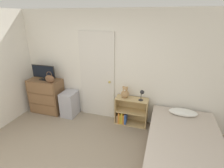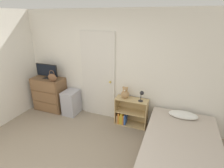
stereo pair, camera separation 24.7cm
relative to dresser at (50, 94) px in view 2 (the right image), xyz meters
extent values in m
cube|color=white|center=(1.48, 0.27, 0.83)|extent=(10.00, 0.06, 2.55)
cube|color=silver|center=(1.35, 0.22, 0.60)|extent=(0.85, 0.04, 2.09)
sphere|color=gold|center=(1.67, 0.17, 0.51)|extent=(0.06, 0.06, 0.06)
cube|color=brown|center=(0.00, 0.00, 0.00)|extent=(0.83, 0.43, 0.89)
cube|color=#89613E|center=(0.00, -0.22, -0.29)|extent=(0.77, 0.01, 0.26)
cube|color=#89613E|center=(0.00, -0.22, 0.00)|extent=(0.77, 0.01, 0.26)
cube|color=#89613E|center=(0.00, -0.22, 0.29)|extent=(0.77, 0.01, 0.26)
cube|color=black|center=(0.00, 0.01, 0.45)|extent=(0.22, 0.16, 0.01)
cylinder|color=black|center=(0.00, 0.01, 0.48)|extent=(0.04, 0.04, 0.04)
cube|color=black|center=(0.00, 0.01, 0.66)|extent=(0.63, 0.02, 0.32)
cube|color=black|center=(0.00, 0.00, 0.66)|extent=(0.59, 0.01, 0.28)
ellipsoid|color=brown|center=(0.27, -0.13, 0.54)|extent=(0.25, 0.11, 0.19)
torus|color=brown|center=(0.27, -0.13, 0.65)|extent=(0.15, 0.01, 0.15)
cube|color=#ADADB7|center=(0.67, 0.00, -0.13)|extent=(0.34, 0.44, 0.63)
cube|color=tan|center=(1.88, 0.08, -0.12)|extent=(0.02, 0.29, 0.66)
cube|color=tan|center=(2.59, 0.08, -0.12)|extent=(0.02, 0.29, 0.66)
cube|color=tan|center=(2.24, 0.08, -0.44)|extent=(0.70, 0.29, 0.02)
cube|color=tan|center=(2.24, 0.08, -0.12)|extent=(0.70, 0.29, 0.02)
cube|color=tan|center=(2.24, 0.08, 0.20)|extent=(0.70, 0.29, 0.02)
cube|color=tan|center=(2.24, 0.22, -0.12)|extent=(0.73, 0.01, 0.66)
cube|color=tan|center=(1.93, 0.05, -0.33)|extent=(0.03, 0.23, 0.20)
cube|color=orange|center=(1.97, 0.03, -0.29)|extent=(0.04, 0.17, 0.27)
cube|color=gold|center=(2.00, 0.06, -0.32)|extent=(0.02, 0.23, 0.22)
cube|color=gold|center=(2.04, 0.06, -0.29)|extent=(0.04, 0.23, 0.28)
cube|color=orange|center=(2.08, 0.06, -0.31)|extent=(0.04, 0.25, 0.23)
cube|color=#3359B2|center=(2.12, 0.03, -0.30)|extent=(0.04, 0.18, 0.24)
sphere|color=tan|center=(2.08, 0.08, 0.30)|extent=(0.18, 0.18, 0.18)
sphere|color=tan|center=(2.08, 0.08, 0.42)|extent=(0.11, 0.11, 0.11)
sphere|color=silver|center=(2.08, 0.03, 0.41)|extent=(0.04, 0.04, 0.04)
sphere|color=tan|center=(2.03, 0.08, 0.47)|extent=(0.05, 0.05, 0.05)
sphere|color=tan|center=(2.12, 0.08, 0.47)|extent=(0.05, 0.05, 0.05)
cylinder|color=#262628|center=(2.44, 0.05, 0.22)|extent=(0.10, 0.10, 0.01)
cylinder|color=#262628|center=(2.44, 0.05, 0.31)|extent=(0.01, 0.01, 0.16)
sphere|color=#262628|center=(2.46, 0.03, 0.42)|extent=(0.09, 0.09, 0.09)
cube|color=brown|center=(3.33, -0.73, -0.38)|extent=(1.24, 1.90, 0.12)
cube|color=beige|center=(3.33, -0.73, -0.13)|extent=(1.20, 1.84, 0.39)
ellipsoid|color=white|center=(3.33, -0.04, 0.11)|extent=(0.56, 0.28, 0.12)
camera|label=1|loc=(2.86, -3.44, 1.95)|focal=28.00mm
camera|label=2|loc=(3.10, -3.36, 1.95)|focal=28.00mm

